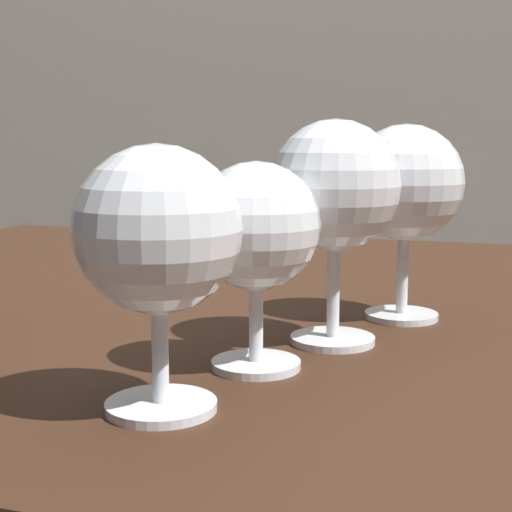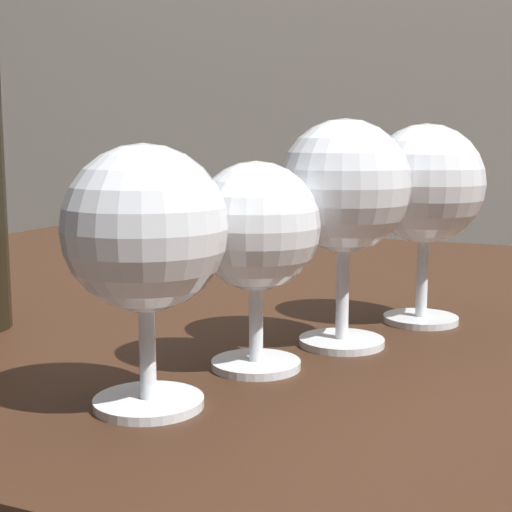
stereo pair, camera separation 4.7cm
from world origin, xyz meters
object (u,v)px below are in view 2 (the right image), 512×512
at_px(wine_glass_merlot, 145,234).
at_px(wine_glass_amber, 256,231).
at_px(wine_glass_white, 344,189).
at_px(wine_glass_chardonnay, 425,187).

relative_size(wine_glass_merlot, wine_glass_amber, 1.09).
bearing_deg(wine_glass_merlot, wine_glass_amber, 74.12).
relative_size(wine_glass_amber, wine_glass_white, 0.83).
distance_m(wine_glass_amber, wine_glass_white, 0.08).
bearing_deg(wine_glass_chardonnay, wine_glass_white, -112.33).
relative_size(wine_glass_merlot, wine_glass_chardonnay, 0.91).
relative_size(wine_glass_white, wine_glass_chardonnay, 1.01).
bearing_deg(wine_glass_chardonnay, wine_glass_merlot, -110.72).
bearing_deg(wine_glass_white, wine_glass_chardonnay, 67.67).
relative_size(wine_glass_amber, wine_glass_chardonnay, 0.84).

